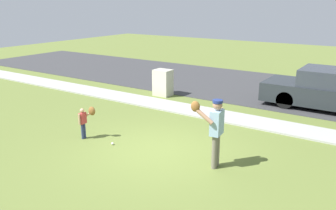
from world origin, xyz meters
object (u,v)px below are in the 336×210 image
person_child (86,118)px  parked_pickup_dark (335,92)px  baseball (112,144)px  utility_cabinet (163,83)px  person_adult (215,126)px

person_child → parked_pickup_dark: parked_pickup_dark is taller
baseball → parked_pickup_dark: size_ratio=0.01×
baseball → utility_cabinet: (-1.89, 5.28, 0.52)m
person_adult → baseball: bearing=0.1°
parked_pickup_dark → utility_cabinet: bearing=-164.6°
person_child → parked_pickup_dark: size_ratio=0.19×
person_adult → baseball: (-2.97, -0.34, -1.02)m
utility_cabinet → baseball: bearing=-70.3°
parked_pickup_dark → person_child: bearing=-127.8°
person_adult → parked_pickup_dark: size_ratio=0.32×
person_adult → person_child: person_adult is taller
baseball → person_child: bearing=-177.5°
person_child → person_adult: bearing=-0.9°
person_adult → parked_pickup_dark: (1.58, 6.71, -0.38)m
person_adult → parked_pickup_dark: 6.90m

